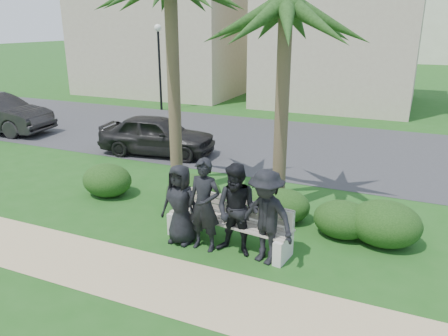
{
  "coord_description": "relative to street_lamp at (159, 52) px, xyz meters",
  "views": [
    {
      "loc": [
        3.18,
        -7.47,
        4.37
      ],
      "look_at": [
        -0.55,
        1.0,
        1.27
      ],
      "focal_mm": 35.0,
      "sensor_mm": 36.0,
      "label": 1
    }
  ],
  "objects": [
    {
      "name": "stucco_bldg_right",
      "position": [
        8.0,
        6.0,
        0.72
      ],
      "size": [
        8.4,
        8.4,
        7.3
      ],
      "color": "tan",
      "rests_on": "ground"
    },
    {
      "name": "hedge_e",
      "position": [
        11.08,
        -10.7,
        -2.54
      ],
      "size": [
        1.24,
        1.02,
        0.81
      ],
      "primitive_type": "ellipsoid",
      "color": "#14330E",
      "rests_on": "ground"
    },
    {
      "name": "ground",
      "position": [
        9.0,
        -12.0,
        -2.94
      ],
      "size": [
        160.0,
        160.0,
        0.0
      ],
      "primitive_type": "plane",
      "color": "#1C4F16",
      "rests_on": "ground"
    },
    {
      "name": "street_lamp",
      "position": [
        0.0,
        0.0,
        0.0
      ],
      "size": [
        0.36,
        0.36,
        4.29
      ],
      "color": "black",
      "rests_on": "ground"
    },
    {
      "name": "car_a",
      "position": [
        4.17,
        -7.02,
        -2.26
      ],
      "size": [
        4.18,
        2.14,
        1.36
      ],
      "primitive_type": "imported",
      "rotation": [
        0.0,
        0.0,
        1.71
      ],
      "color": "black",
      "rests_on": "ground"
    },
    {
      "name": "hedge_c",
      "position": [
        9.32,
        -10.45,
        -2.58
      ],
      "size": [
        1.12,
        0.92,
        0.73
      ],
      "primitive_type": "ellipsoid",
      "color": "#14330E",
      "rests_on": "ground"
    },
    {
      "name": "hedge_d",
      "position": [
        9.72,
        -10.44,
        -2.56
      ],
      "size": [
        1.18,
        0.97,
        0.77
      ],
      "primitive_type": "ellipsoid",
      "color": "#14330E",
      "rests_on": "ground"
    },
    {
      "name": "hedge_f",
      "position": [
        11.93,
        -10.7,
        -2.47
      ],
      "size": [
        1.47,
        1.21,
        0.96
      ],
      "primitive_type": "ellipsoid",
      "color": "#14330E",
      "rests_on": "ground"
    },
    {
      "name": "palm_right",
      "position": [
        9.37,
        -9.79,
        1.69
      ],
      "size": [
        3.0,
        3.0,
        5.6
      ],
      "color": "brown",
      "rests_on": "ground"
    },
    {
      "name": "stucco_bldg_left",
      "position": [
        -3.0,
        6.0,
        0.72
      ],
      "size": [
        10.4,
        8.4,
        7.3
      ],
      "color": "tan",
      "rests_on": "ground"
    },
    {
      "name": "man_c",
      "position": [
        9.31,
        -12.32,
        -2.01
      ],
      "size": [
        0.93,
        0.74,
        1.86
      ],
      "primitive_type": "imported",
      "rotation": [
        0.0,
        0.0,
        -0.04
      ],
      "color": "black",
      "rests_on": "ground"
    },
    {
      "name": "asphalt_street",
      "position": [
        9.0,
        -4.0,
        -2.94
      ],
      "size": [
        160.0,
        8.0,
        0.01
      ],
      "primitive_type": "cube",
      "color": "#2D2D30",
      "rests_on": "ground"
    },
    {
      "name": "hedge_b",
      "position": [
        7.52,
        -10.75,
        -2.49
      ],
      "size": [
        1.4,
        1.16,
        0.92
      ],
      "primitive_type": "ellipsoid",
      "color": "#14330E",
      "rests_on": "ground"
    },
    {
      "name": "man_b",
      "position": [
        8.63,
        -12.39,
        -1.99
      ],
      "size": [
        0.71,
        0.48,
        1.9
      ],
      "primitive_type": "imported",
      "rotation": [
        0.0,
        0.0,
        -0.03
      ],
      "color": "black",
      "rests_on": "ground"
    },
    {
      "name": "man_a",
      "position": [
        8.06,
        -12.33,
        -2.1
      ],
      "size": [
        0.85,
        0.57,
        1.69
      ],
      "primitive_type": "imported",
      "rotation": [
        0.0,
        0.0,
        -0.05
      ],
      "color": "black",
      "rests_on": "ground"
    },
    {
      "name": "man_d",
      "position": [
        9.9,
        -12.38,
        -2.02
      ],
      "size": [
        1.34,
        1.0,
        1.86
      ],
      "primitive_type": "imported",
      "rotation": [
        0.0,
        0.0,
        -0.29
      ],
      "color": "black",
      "rests_on": "ground"
    },
    {
      "name": "hedge_a",
      "position": [
        4.99,
        -10.82,
        -2.5
      ],
      "size": [
        1.35,
        1.11,
        0.88
      ],
      "primitive_type": "ellipsoid",
      "color": "#14330E",
      "rests_on": "ground"
    },
    {
      "name": "park_bench",
      "position": [
        8.99,
        -12.0,
        -2.52
      ],
      "size": [
        2.73,
        0.94,
        0.93
      ],
      "rotation": [
        0.0,
        0.0,
        -0.12
      ],
      "color": "gray",
      "rests_on": "ground"
    },
    {
      "name": "footpath",
      "position": [
        9.0,
        -13.8,
        -2.94
      ],
      "size": [
        30.0,
        1.6,
        0.01
      ],
      "primitive_type": "cube",
      "color": "tan",
      "rests_on": "ground"
    }
  ]
}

